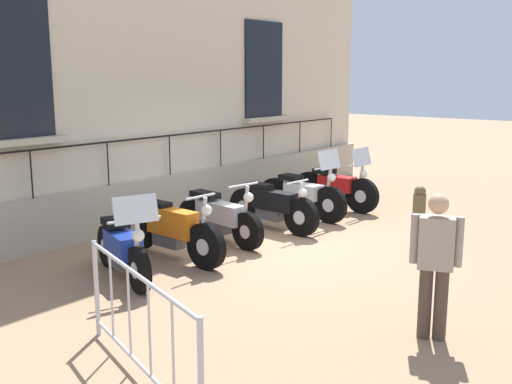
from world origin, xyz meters
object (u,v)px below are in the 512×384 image
Objects in this scene: motorcycle_blue at (123,250)px; bollard at (419,216)px; motorcycle_red at (336,188)px; motorcycle_silver at (219,218)px; pedestrian_standing at (435,259)px; motorcycle_black at (273,207)px; crowd_barrier at (139,323)px; motorcycle_orange at (171,231)px; motorcycle_white at (303,195)px.

bollard is at bearing 58.25° from motorcycle_blue.
motorcycle_blue is at bearing -89.46° from motorcycle_red.
motorcycle_silver is at bearing -93.38° from motorcycle_red.
motorcycle_blue is 4.16m from pedestrian_standing.
bollard is (2.51, 0.59, 0.09)m from motorcycle_black.
motorcycle_red is 0.87× the size of crowd_barrier.
motorcycle_orange is 3.75m from crowd_barrier.
motorcycle_silver is 0.98× the size of motorcycle_white.
motorcycle_white is at bearing 111.85° from crowd_barrier.
motorcycle_white is 2.66m from bollard.
motorcycle_white is 1.03× the size of motorcycle_red.
motorcycle_silver is 2.29m from motorcycle_white.
motorcycle_white is 1.09m from motorcycle_red.
motorcycle_orange is at bearing -90.52° from motorcycle_white.
motorcycle_red is (-0.05, 5.60, 0.03)m from motorcycle_blue.
crowd_barrier is (2.36, -1.71, 0.15)m from motorcycle_blue.
motorcycle_blue is at bearing -88.26° from motorcycle_white.
motorcycle_blue is 2.92m from crowd_barrier.
motorcycle_silver is at bearing 96.49° from motorcycle_blue.
crowd_barrier reaches higher than motorcycle_black.
pedestrian_standing reaches higher than motorcycle_silver.
motorcycle_black is 0.97× the size of motorcycle_white.
motorcycle_orange is 4.25m from pedestrian_standing.
motorcycle_blue is 4.71m from bollard.
motorcycle_orange is 2.36m from motorcycle_black.
motorcycle_white reaches higher than bollard.
pedestrian_standing reaches higher than motorcycle_white.
pedestrian_standing is (4.19, -3.67, 0.43)m from motorcycle_white.
motorcycle_red is 6.30m from pedestrian_standing.
motorcycle_red is at bearing 90.56° from motorcycle_black.
motorcycle_black is at bearing 79.49° from motorcycle_silver.
bollard is (2.65, 2.95, 0.07)m from motorcycle_orange.
motorcycle_blue is at bearing 143.98° from crowd_barrier.
crowd_barrier is 3.08m from pedestrian_standing.
motorcycle_white reaches higher than motorcycle_silver.
motorcycle_blue is 1.79× the size of bollard.
motorcycle_red is 1.98× the size of bollard.
crowd_barrier is (2.49, -6.22, 0.12)m from motorcycle_white.
motorcycle_black is (-0.03, 3.41, 0.00)m from motorcycle_blue.
crowd_barrier is (2.39, -5.12, 0.14)m from motorcycle_black.
motorcycle_red reaches higher than motorcycle_orange.
motorcycle_silver is at bearing -92.89° from motorcycle_white.
motorcycle_orange is 0.96× the size of crowd_barrier.
bollard is at bearing 33.19° from motorcycle_silver.
motorcycle_orange reaches higher than motorcycle_black.
motorcycle_black is at bearing 90.53° from motorcycle_blue.
motorcycle_orange is 2.19× the size of bollard.
bollard is at bearing 116.45° from pedestrian_standing.
motorcycle_orange is 1.10× the size of motorcycle_silver.
pedestrian_standing is (1.70, 2.55, 0.31)m from crowd_barrier.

